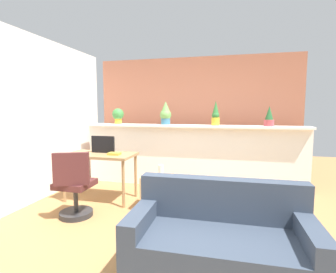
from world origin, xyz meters
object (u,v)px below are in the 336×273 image
potted_plant_3 (269,117)px  side_cube_shelf (157,193)px  potted_plant_0 (118,115)px  potted_plant_2 (216,115)px  office_chair (74,190)px  desk (100,159)px  tv_monitor (103,144)px  potted_plant_1 (166,113)px  book_on_desk (114,154)px  couch (220,244)px  vase_on_shelf (161,171)px

potted_plant_3 → side_cube_shelf: 2.28m
potted_plant_0 → potted_plant_2: bearing=-1.5°
office_chair → desk: bearing=91.4°
potted_plant_3 → tv_monitor: bearing=-161.1°
potted_plant_1 → book_on_desk: bearing=-116.5°
book_on_desk → couch: size_ratio=0.12×
potted_plant_1 → side_cube_shelf: potted_plant_1 is taller
potted_plant_0 → couch: size_ratio=0.19×
couch → vase_on_shelf: bearing=124.8°
tv_monitor → vase_on_shelf: bearing=-14.9°
desk → office_chair: office_chair is taller
potted_plant_3 → desk: potted_plant_3 is taller
book_on_desk → tv_monitor: bearing=151.7°
potted_plant_3 → couch: size_ratio=0.22×
tv_monitor → office_chair: size_ratio=0.43×
side_cube_shelf → vase_on_shelf: 0.34m
potted_plant_3 → potted_plant_1: bearing=178.5°
potted_plant_1 → office_chair: bearing=-114.2°
side_cube_shelf → couch: 1.61m
potted_plant_0 → office_chair: 2.02m
potted_plant_0 → office_chair: size_ratio=0.33×
potted_plant_3 → office_chair: bearing=-146.7°
potted_plant_0 → potted_plant_3: 2.80m
potted_plant_0 → office_chair: bearing=-84.4°
side_cube_shelf → book_on_desk: bearing=170.0°
potted_plant_0 → office_chair: potted_plant_0 is taller
vase_on_shelf → potted_plant_2: bearing=59.9°
tv_monitor → couch: 2.57m
potted_plant_3 → book_on_desk: size_ratio=1.87×
tv_monitor → vase_on_shelf: (1.05, -0.28, -0.31)m
potted_plant_0 → couch: bearing=-50.0°
potted_plant_3 → couch: 2.76m
potted_plant_2 → tv_monitor: bearing=-152.5°
tv_monitor → potted_plant_0: bearing=100.0°
couch → potted_plant_2: bearing=94.8°
office_chair → potted_plant_0: bearing=95.6°
book_on_desk → potted_plant_2: bearing=35.3°
desk → book_on_desk: bearing=-12.6°
potted_plant_0 → couch: 3.45m
couch → tv_monitor: bearing=141.1°
potted_plant_1 → vase_on_shelf: bearing=-78.7°
vase_on_shelf → couch: bearing=-55.2°
potted_plant_1 → book_on_desk: size_ratio=2.36×
vase_on_shelf → potted_plant_0: bearing=134.6°
office_chair → book_on_desk: (0.25, 0.68, 0.38)m
vase_on_shelf → tv_monitor: bearing=165.1°
potted_plant_3 → vase_on_shelf: 2.11m
potted_plant_2 → potted_plant_3: size_ratio=1.28×
potted_plant_3 → desk: size_ratio=0.31×
desk → tv_monitor: size_ratio=2.80×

